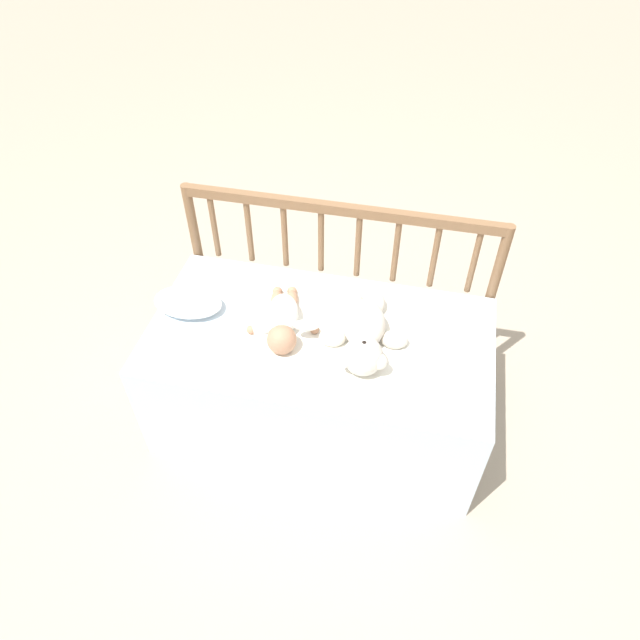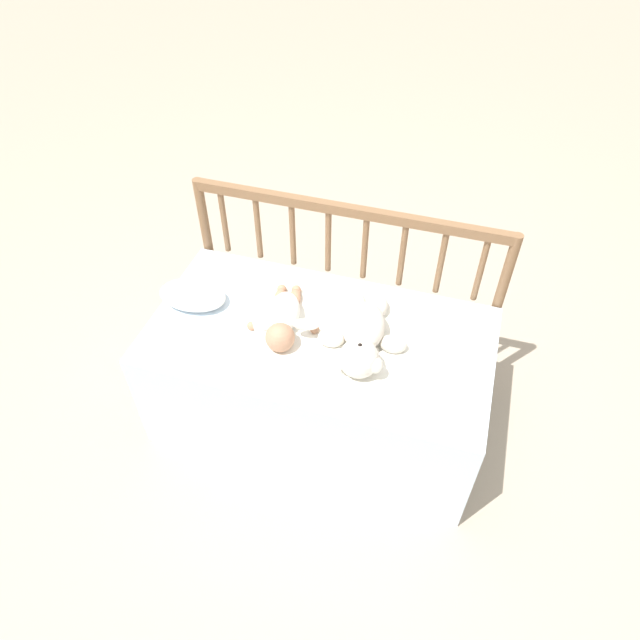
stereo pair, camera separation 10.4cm
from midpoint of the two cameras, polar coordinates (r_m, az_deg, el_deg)
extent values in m
plane|color=tan|center=(2.27, 1.27, -9.34)|extent=(12.00, 12.00, 0.00)
cube|color=silver|center=(2.09, 1.37, -5.73)|extent=(1.16, 0.61, 0.46)
cylinder|color=brown|center=(2.36, -9.60, 5.80)|extent=(0.04, 0.04, 0.75)
cylinder|color=brown|center=(2.19, 18.22, 0.09)|extent=(0.04, 0.04, 0.75)
cube|color=brown|center=(1.98, 4.32, 10.87)|extent=(1.13, 0.03, 0.04)
cylinder|color=brown|center=(2.20, -8.19, 9.63)|extent=(0.02, 0.02, 0.26)
cylinder|color=brown|center=(2.15, -4.83, 9.07)|extent=(0.02, 0.02, 0.26)
cylinder|color=brown|center=(2.11, -1.33, 8.46)|extent=(0.02, 0.02, 0.26)
cylinder|color=brown|center=(2.08, 2.27, 7.80)|extent=(0.02, 0.02, 0.26)
cylinder|color=brown|center=(2.06, 5.95, 7.09)|extent=(0.02, 0.02, 0.26)
cylinder|color=brown|center=(2.05, 9.68, 6.33)|extent=(0.02, 0.02, 0.26)
cylinder|color=brown|center=(2.04, 13.44, 5.54)|extent=(0.02, 0.02, 0.26)
cylinder|color=brown|center=(2.05, 17.18, 4.73)|extent=(0.02, 0.02, 0.26)
cube|color=white|center=(1.93, 2.36, -1.03)|extent=(0.73, 0.49, 0.01)
ellipsoid|color=silver|center=(1.87, 5.98, -0.63)|extent=(0.17, 0.22, 0.12)
sphere|color=silver|center=(1.77, 5.62, -3.89)|extent=(0.13, 0.13, 0.13)
sphere|color=tan|center=(1.75, 5.70, -3.15)|extent=(0.05, 0.05, 0.05)
sphere|color=black|center=(1.73, 5.75, -2.66)|extent=(0.02, 0.02, 0.02)
sphere|color=silver|center=(1.76, 7.21, -4.55)|extent=(0.05, 0.05, 0.05)
sphere|color=silver|center=(1.76, 3.91, -4.19)|extent=(0.05, 0.05, 0.05)
ellipsoid|color=silver|center=(1.87, 8.90, -2.54)|extent=(0.10, 0.07, 0.06)
ellipsoid|color=silver|center=(1.87, 2.72, -1.86)|extent=(0.10, 0.07, 0.06)
ellipsoid|color=silver|center=(1.98, 7.33, 1.37)|extent=(0.08, 0.11, 0.07)
ellipsoid|color=silver|center=(1.98, 5.12, 1.61)|extent=(0.08, 0.11, 0.07)
ellipsoid|color=white|center=(1.93, -2.05, 0.77)|extent=(0.14, 0.20, 0.09)
sphere|color=tan|center=(1.84, -2.41, -1.80)|extent=(0.10, 0.10, 0.10)
ellipsoid|color=white|center=(1.85, 0.15, -0.49)|extent=(0.10, 0.06, 0.04)
ellipsoid|color=white|center=(1.93, -4.51, -0.57)|extent=(0.10, 0.06, 0.04)
sphere|color=tan|center=(1.91, 1.02, -0.94)|extent=(0.03, 0.03, 0.03)
sphere|color=tan|center=(1.93, -5.32, -0.62)|extent=(0.03, 0.03, 0.03)
ellipsoid|color=tan|center=(2.01, -1.04, 2.16)|extent=(0.06, 0.10, 0.04)
ellipsoid|color=tan|center=(2.02, -2.52, 2.23)|extent=(0.06, 0.10, 0.04)
sphere|color=tan|center=(2.05, -0.93, 2.98)|extent=(0.04, 0.04, 0.04)
sphere|color=tan|center=(2.05, -2.40, 3.04)|extent=(0.04, 0.04, 0.04)
ellipsoid|color=white|center=(2.05, -11.22, 2.43)|extent=(0.24, 0.16, 0.06)
camera|label=1|loc=(0.05, -88.41, 1.60)|focal=32.00mm
camera|label=2|loc=(0.05, 91.59, -1.60)|focal=32.00mm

